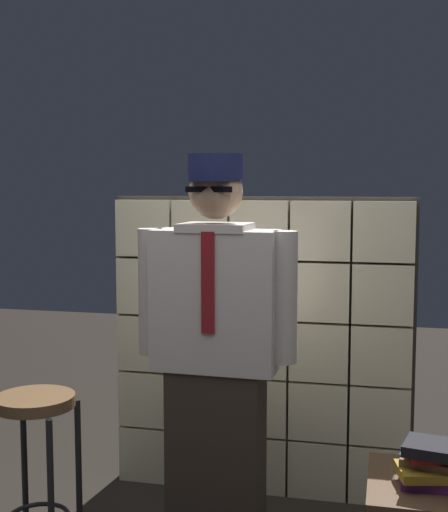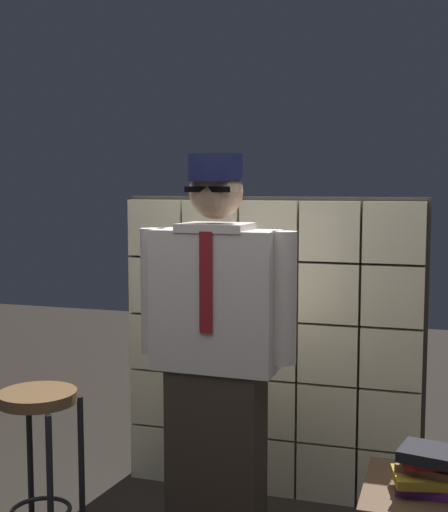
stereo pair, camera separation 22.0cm
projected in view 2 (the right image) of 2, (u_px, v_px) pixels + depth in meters
name	position (u px, v px, depth m)	size (l,w,h in m)	color
glass_block_wall	(269.00, 349.00, 3.76)	(1.62, 0.10, 1.62)	beige
standing_person	(216.00, 352.00, 3.08)	(0.71, 0.30, 1.79)	#382D23
bar_stool	(39.00, 435.00, 3.08)	(0.34, 0.34, 0.77)	brown
side_table	(432.00, 505.00, 2.72)	(0.52, 0.52, 0.50)	#513823
book_stack	(427.00, 470.00, 2.67)	(0.27, 0.23, 0.17)	#591E66
coffee_mug	(408.00, 471.00, 2.76)	(0.13, 0.08, 0.09)	navy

